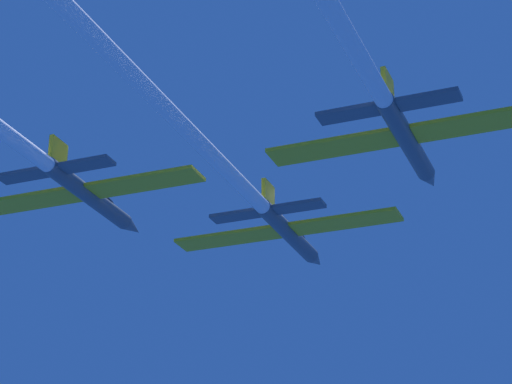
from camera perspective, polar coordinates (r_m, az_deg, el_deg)
jet_lead at (r=60.16m, az=-1.74°, el=1.35°), size 15.35×42.09×2.54m
jet_left_wing at (r=59.63m, az=-12.81°, el=2.67°), size 15.35×34.89×2.54m
jet_right_wing at (r=50.02m, az=5.69°, el=7.21°), size 15.35×37.63×2.54m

